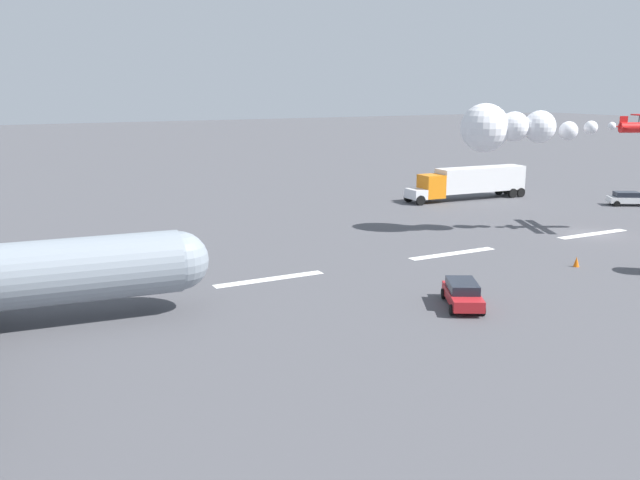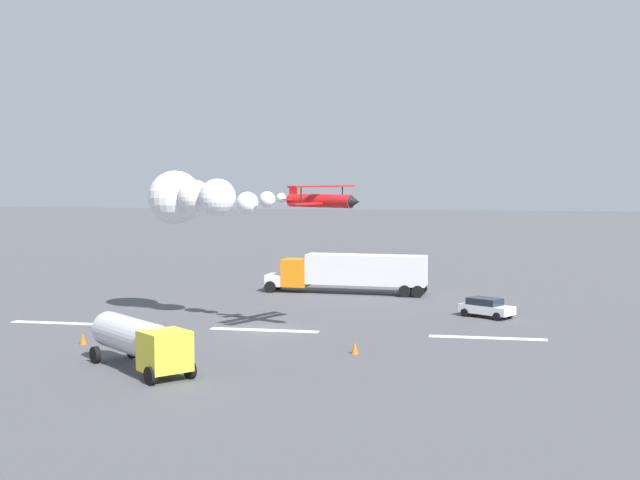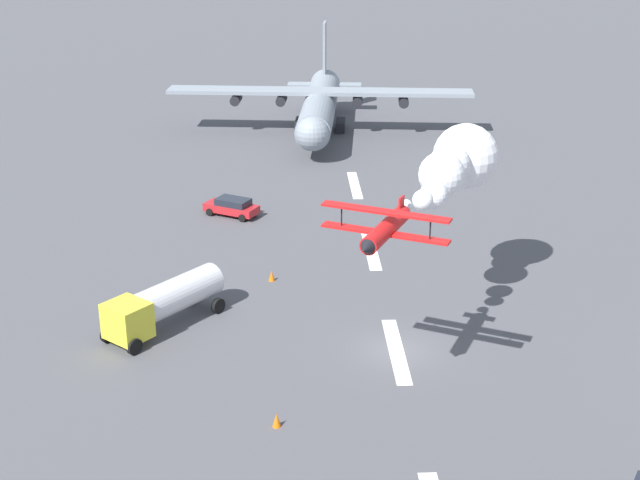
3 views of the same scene
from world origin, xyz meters
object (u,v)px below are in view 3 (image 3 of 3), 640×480
at_px(stunt_biplane_red, 453,166).
at_px(airport_staff_sedan, 232,206).
at_px(fuel_tanker_truck, 164,302).
at_px(traffic_cone_near, 277,420).
at_px(traffic_cone_far, 272,276).
at_px(cargo_transport_plane, 319,106).

xyz_separation_m(stunt_biplane_red, airport_staff_sedan, (17.49, 14.98, -8.64)).
relative_size(fuel_tanker_truck, traffic_cone_near, 10.48).
height_order(stunt_biplane_red, airport_staff_sedan, stunt_biplane_red).
relative_size(airport_staff_sedan, traffic_cone_far, 6.48).
xyz_separation_m(traffic_cone_near, traffic_cone_far, (18.09, 0.43, 0.00)).
bearing_deg(traffic_cone_near, cargo_transport_plane, -4.44).
height_order(cargo_transport_plane, stunt_biplane_red, stunt_biplane_red).
relative_size(fuel_tanker_truck, traffic_cone_far, 10.48).
distance_m(airport_staff_sedan, traffic_cone_near, 31.79).
bearing_deg(traffic_cone_far, airport_staff_sedan, 14.35).
xyz_separation_m(cargo_transport_plane, stunt_biplane_red, (-43.79, -6.61, 6.24)).
relative_size(cargo_transport_plane, airport_staff_sedan, 7.00).
relative_size(airport_staff_sedan, traffic_cone_near, 6.48).
xyz_separation_m(airport_staff_sedan, traffic_cone_near, (-31.55, -3.87, -0.44)).
height_order(airport_staff_sedan, traffic_cone_far, airport_staff_sedan).
bearing_deg(traffic_cone_near, airport_staff_sedan, 7.00).
bearing_deg(traffic_cone_far, stunt_biplane_red, -109.26).
bearing_deg(cargo_transport_plane, fuel_tanker_truck, 166.12).
bearing_deg(cargo_transport_plane, stunt_biplane_red, -171.41).
distance_m(fuel_tanker_truck, airport_staff_sedan, 20.50).
relative_size(cargo_transport_plane, fuel_tanker_truck, 4.33).
bearing_deg(airport_staff_sedan, cargo_transport_plane, -17.64).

